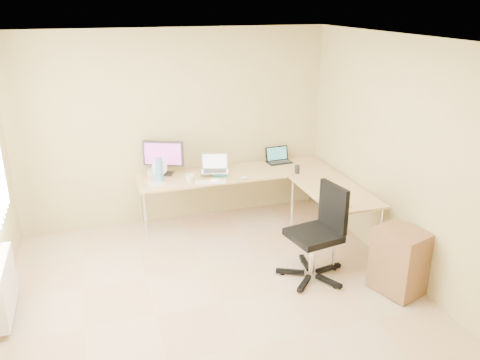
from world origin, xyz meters
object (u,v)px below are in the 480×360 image
object	(u,v)px
desk_main	(236,197)
water_bottle	(159,170)
laptop_center	(215,164)
laptop_black	(279,155)
keyboard	(210,182)
monitor	(164,158)
office_chair	(313,237)
laptop_return	(340,196)
desk_return	(333,217)
cabinet	(399,261)
mug	(190,179)
desk_fan	(159,171)

from	to	relation	value
desk_main	water_bottle	size ratio (longest dim) A/B	8.48
laptop_center	laptop_black	size ratio (longest dim) A/B	1.03
keyboard	desk_main	bearing A→B (deg)	46.86
monitor	office_chair	xyz separation A→B (m)	(1.31, -1.86, -0.46)
desk_main	office_chair	world-z (taller)	office_chair
laptop_center	laptop_return	bearing A→B (deg)	-36.41
desk_return	laptop_return	bearing A→B (deg)	-112.21
office_chair	cabinet	xyz separation A→B (m)	(0.75, -0.53, -0.14)
mug	cabinet	size ratio (longest dim) A/B	0.17
monitor	desk_fan	bearing A→B (deg)	-92.27
monitor	keyboard	bearing A→B (deg)	-21.40
desk_return	laptop_black	xyz separation A→B (m)	(-0.26, 1.20, 0.47)
water_bottle	monitor	bearing A→B (deg)	68.63
office_chair	water_bottle	bearing A→B (deg)	121.43
mug	water_bottle	bearing A→B (deg)	157.56
mug	laptop_return	distance (m)	1.91
desk_fan	cabinet	bearing A→B (deg)	-37.81
desk_main	laptop_center	distance (m)	0.60
laptop_black	water_bottle	size ratio (longest dim) A/B	1.11
monitor	cabinet	xyz separation A→B (m)	(2.06, -2.38, -0.60)
laptop_black	water_bottle	bearing A→B (deg)	-175.70
desk_fan	cabinet	distance (m)	3.11
desk_return	laptop_return	xyz separation A→B (m)	(-0.17, -0.41, 0.46)
monitor	desk_fan	xyz separation A→B (m)	(-0.09, -0.19, -0.11)
monitor	water_bottle	bearing A→B (deg)	-88.20
monitor	laptop_black	xyz separation A→B (m)	(1.65, 0.00, -0.12)
desk_return	cabinet	bearing A→B (deg)	-82.78
monitor	cabinet	bearing A→B (deg)	-26.00
mug	office_chair	size ratio (longest dim) A/B	0.11
laptop_black	desk_fan	bearing A→B (deg)	-177.92
cabinet	office_chair	bearing A→B (deg)	127.12
desk_return	laptop_center	bearing A→B (deg)	142.72
mug	desk_fan	xyz separation A→B (m)	(-0.35, 0.22, 0.07)
laptop_center	keyboard	world-z (taller)	laptop_center
desk_main	desk_fan	xyz separation A→B (m)	(-1.03, 0.01, 0.49)
desk_main	laptop_center	xyz separation A→B (m)	(-0.30, -0.03, 0.52)
desk_main	laptop_black	bearing A→B (deg)	15.69
desk_return	office_chair	size ratio (longest dim) A/B	1.21
desk_return	water_bottle	xyz separation A→B (m)	(-2.01, 0.94, 0.52)
laptop_center	monitor	bearing A→B (deg)	174.81
keyboard	cabinet	distance (m)	2.47
office_chair	cabinet	world-z (taller)	office_chair
water_bottle	cabinet	xyz separation A→B (m)	(2.16, -2.12, -0.53)
office_chair	cabinet	distance (m)	0.92
laptop_black	office_chair	world-z (taller)	office_chair
laptop_center	water_bottle	size ratio (longest dim) A/B	1.14
water_bottle	mug	bearing A→B (deg)	-22.44
laptop_center	laptop_black	bearing A→B (deg)	27.61
laptop_return	mug	bearing A→B (deg)	69.08
desk_return	laptop_black	world-z (taller)	laptop_black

